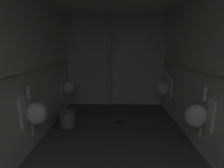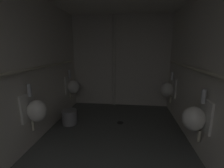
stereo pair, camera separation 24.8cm
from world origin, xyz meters
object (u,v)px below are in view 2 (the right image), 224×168
(urinal_right_mid, at_px, (195,118))
(floor_drain, at_px, (120,123))
(standpipe_back_wall, at_px, (114,62))
(waste_bin, at_px, (70,117))
(urinal_left_mid, at_px, (36,110))
(urinal_right_far, at_px, (168,89))
(urinal_left_far, at_px, (73,86))

(urinal_right_mid, xyz_separation_m, floor_drain, (-1.08, 1.02, -0.64))
(standpipe_back_wall, height_order, waste_bin, standpipe_back_wall)
(urinal_left_mid, relative_size, floor_drain, 5.39)
(floor_drain, bearing_deg, urinal_right_far, 26.92)
(urinal_left_far, xyz_separation_m, floor_drain, (1.24, -0.56, -0.64))
(urinal_right_mid, distance_m, standpipe_back_wall, 2.55)
(urinal_left_far, xyz_separation_m, standpipe_back_wall, (0.99, 0.50, 0.58))
(urinal_left_mid, distance_m, urinal_left_far, 1.58)
(standpipe_back_wall, bearing_deg, floor_drain, -76.59)
(urinal_left_mid, distance_m, urinal_right_far, 2.80)
(urinal_right_mid, height_order, waste_bin, urinal_right_mid)
(urinal_right_mid, bearing_deg, floor_drain, 136.63)
(urinal_left_far, bearing_deg, urinal_left_mid, -90.00)
(waste_bin, bearing_deg, urinal_left_mid, -101.37)
(urinal_left_far, bearing_deg, standpipe_back_wall, 26.98)
(urinal_right_mid, height_order, floor_drain, urinal_right_mid)
(urinal_right_mid, distance_m, waste_bin, 2.37)
(standpipe_back_wall, distance_m, floor_drain, 1.64)
(urinal_left_far, bearing_deg, urinal_right_far, -0.30)
(floor_drain, height_order, waste_bin, waste_bin)
(urinal_left_far, height_order, standpipe_back_wall, standpipe_back_wall)
(urinal_right_mid, bearing_deg, urinal_left_mid, 179.74)
(urinal_left_mid, height_order, standpipe_back_wall, standpipe_back_wall)
(floor_drain, bearing_deg, urinal_left_far, 155.66)
(urinal_right_far, distance_m, standpipe_back_wall, 1.55)
(standpipe_back_wall, bearing_deg, urinal_right_far, -21.07)
(urinal_left_far, relative_size, urinal_right_far, 1.00)
(urinal_right_far, bearing_deg, urinal_left_mid, -146.10)
(standpipe_back_wall, xyz_separation_m, waste_bin, (-0.82, -1.23, -1.07))
(urinal_left_mid, relative_size, urinal_left_far, 1.00)
(floor_drain, relative_size, waste_bin, 0.45)
(urinal_left_mid, relative_size, standpipe_back_wall, 0.31)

